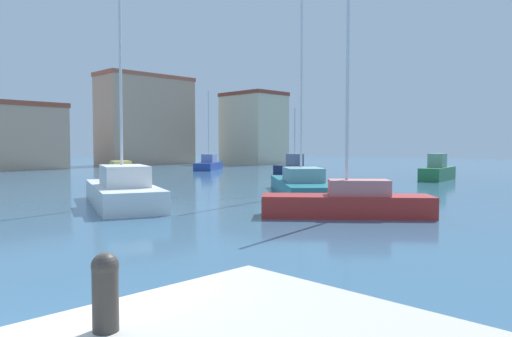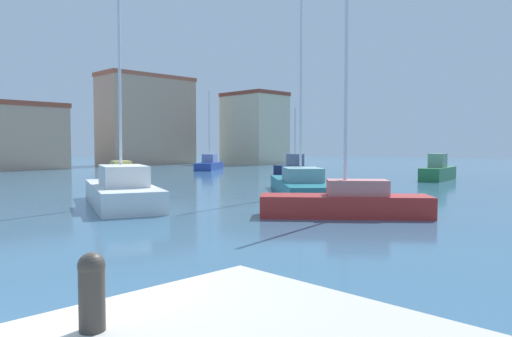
# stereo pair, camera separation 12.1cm
# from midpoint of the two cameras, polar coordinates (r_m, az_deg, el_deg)

# --- Properties ---
(water) EXTENTS (160.00, 160.00, 0.00)m
(water) POSITION_cam_midpoint_polar(r_m,az_deg,el_deg) (30.50, -11.60, -2.15)
(water) COLOR #38607F
(water) RESTS_ON ground
(mooring_bollard) EXTENTS (0.21, 0.21, 0.62)m
(mooring_bollard) POSITION_cam_midpoint_polar(r_m,az_deg,el_deg) (4.06, -18.30, -13.37)
(mooring_bollard) COLOR #38332D
(mooring_bollard) RESTS_ON pier_quay
(sailboat_navy_far_left) EXTENTS (2.16, 4.67, 5.84)m
(sailboat_navy_far_left) POSITION_cam_midpoint_polar(r_m,az_deg,el_deg) (42.01, 4.52, 0.10)
(sailboat_navy_far_left) COLOR #19234C
(sailboat_navy_far_left) RESTS_ON water
(sailboat_red_far_right) EXTENTS (5.20, 5.60, 7.83)m
(sailboat_red_far_right) POSITION_cam_midpoint_polar(r_m,az_deg,el_deg) (17.73, 10.71, -3.93)
(sailboat_red_far_right) COLOR #B22823
(sailboat_red_far_right) RESTS_ON water
(sailboat_blue_mid_harbor) EXTENTS (5.72, 4.90, 8.26)m
(sailboat_blue_mid_harbor) POSITION_cam_midpoint_polar(r_m,az_deg,el_deg) (51.00, -5.70, 0.53)
(sailboat_blue_mid_harbor) COLOR #233D93
(sailboat_blue_mid_harbor) RESTS_ON water
(sailboat_white_behind_lamppost) EXTENTS (5.12, 8.18, 12.92)m
(sailboat_white_behind_lamppost) POSITION_cam_midpoint_polar(r_m,az_deg,el_deg) (21.40, -15.72, -2.47)
(sailboat_white_behind_lamppost) COLOR white
(sailboat_white_behind_lamppost) RESTS_ON water
(motorboat_green_distant_east) EXTENTS (5.26, 2.35, 1.98)m
(motorboat_green_distant_east) POSITION_cam_midpoint_polar(r_m,az_deg,el_deg) (38.21, 20.66, -0.31)
(motorboat_green_distant_east) COLOR #28703D
(motorboat_green_distant_east) RESTS_ON water
(sailboat_yellow_distant_north) EXTENTS (3.72, 6.28, 9.91)m
(sailboat_yellow_distant_north) POSITION_cam_midpoint_polar(r_m,az_deg,el_deg) (43.52, -15.81, -0.09)
(sailboat_yellow_distant_north) COLOR gold
(sailboat_yellow_distant_north) RESTS_ON water
(sailboat_teal_near_pier) EXTENTS (7.65, 8.24, 11.08)m
(sailboat_teal_near_pier) POSITION_cam_midpoint_polar(r_m,az_deg,el_deg) (25.27, 5.27, -1.88)
(sailboat_teal_near_pier) COLOR #1E707A
(sailboat_teal_near_pier) RESTS_ON water
(harbor_office) EXTENTS (11.33, 8.30, 7.15)m
(harbor_office) POSITION_cam_midpoint_polar(r_m,az_deg,el_deg) (58.15, -27.94, 3.43)
(harbor_office) COLOR tan
(harbor_office) RESTS_ON ground
(warehouse_block) EXTENTS (12.72, 5.52, 11.94)m
(warehouse_block) POSITION_cam_midpoint_polar(r_m,az_deg,el_deg) (66.57, -12.98, 5.62)
(warehouse_block) COLOR tan
(warehouse_block) RESTS_ON ground
(yacht_club) EXTENTS (6.27, 8.04, 9.91)m
(yacht_club) POSITION_cam_midpoint_polar(r_m,az_deg,el_deg) (67.47, -0.35, 4.79)
(yacht_club) COLOR beige
(yacht_club) RESTS_ON ground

